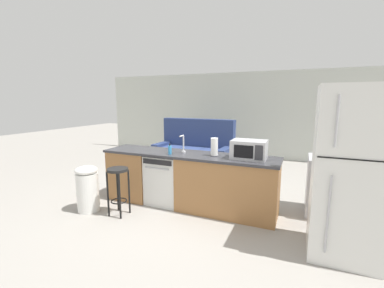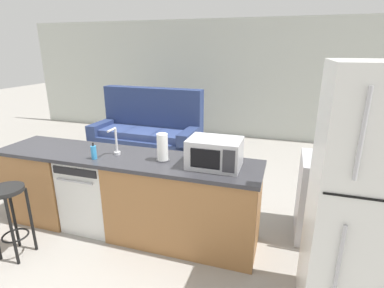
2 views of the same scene
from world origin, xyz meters
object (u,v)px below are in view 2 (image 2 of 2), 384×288
(soap_bottle, at_px, (94,152))
(microwave, at_px, (215,153))
(couch, at_px, (149,135))
(kettle, at_px, (359,150))
(dishwasher, at_px, (95,191))
(bar_stool, at_px, (9,207))
(paper_towel_roll, at_px, (162,148))
(stove_range, at_px, (336,200))
(refrigerator, at_px, (368,208))

(soap_bottle, bearing_deg, microwave, 7.94)
(couch, bearing_deg, kettle, -27.72)
(dishwasher, relative_size, bar_stool, 1.14)
(dishwasher, height_order, couch, couch)
(microwave, height_order, couch, couch)
(dishwasher, height_order, microwave, microwave)
(paper_towel_roll, distance_m, couch, 2.80)
(dishwasher, bearing_deg, bar_stool, -120.60)
(microwave, bearing_deg, paper_towel_roll, 179.92)
(dishwasher, distance_m, soap_bottle, 0.60)
(paper_towel_roll, relative_size, couch, 0.14)
(paper_towel_roll, relative_size, soap_bottle, 1.60)
(couch, bearing_deg, paper_towel_roll, -60.87)
(stove_range, bearing_deg, bar_stool, -157.12)
(refrigerator, bearing_deg, stove_range, 89.99)
(refrigerator, xyz_separation_m, kettle, (0.17, 1.23, 0.02))
(dishwasher, xyz_separation_m, refrigerator, (2.60, -0.55, 0.54))
(paper_towel_roll, bearing_deg, bar_stool, -150.54)
(stove_range, height_order, paper_towel_roll, paper_towel_roll)
(dishwasher, xyz_separation_m, paper_towel_roll, (0.86, -0.00, 0.62))
(dishwasher, height_order, refrigerator, refrigerator)
(paper_towel_roll, relative_size, bar_stool, 0.38)
(dishwasher, distance_m, microwave, 1.53)
(microwave, xyz_separation_m, kettle, (1.37, 0.68, -0.05))
(refrigerator, bearing_deg, bar_stool, -176.56)
(dishwasher, distance_m, paper_towel_roll, 1.06)
(paper_towel_roll, bearing_deg, couch, 119.13)
(stove_range, height_order, soap_bottle, soap_bottle)
(dishwasher, distance_m, couch, 2.42)
(stove_range, bearing_deg, dishwasher, -168.09)
(bar_stool, bearing_deg, refrigerator, 3.44)
(stove_range, xyz_separation_m, bar_stool, (-3.03, -1.28, 0.08))
(refrigerator, relative_size, couch, 0.95)
(microwave, distance_m, paper_towel_roll, 0.54)
(kettle, bearing_deg, dishwasher, -166.22)
(stove_range, distance_m, bar_stool, 3.29)
(dishwasher, distance_m, stove_range, 2.66)
(stove_range, xyz_separation_m, paper_towel_roll, (-1.74, -0.55, 0.59))
(paper_towel_roll, xyz_separation_m, couch, (-1.33, 2.38, -0.64))
(stove_range, xyz_separation_m, couch, (-3.06, 1.83, -0.06))
(stove_range, distance_m, couch, 3.57)
(dishwasher, bearing_deg, kettle, 13.78)
(couch, bearing_deg, stove_range, -30.84)
(stove_range, bearing_deg, couch, 149.16)
(soap_bottle, bearing_deg, refrigerator, -8.81)
(dishwasher, distance_m, refrigerator, 2.71)
(kettle, xyz_separation_m, bar_stool, (-3.20, -1.41, -0.45))
(microwave, distance_m, kettle, 1.53)
(dishwasher, bearing_deg, microwave, -0.05)
(refrigerator, xyz_separation_m, couch, (-3.06, 2.93, -0.57))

